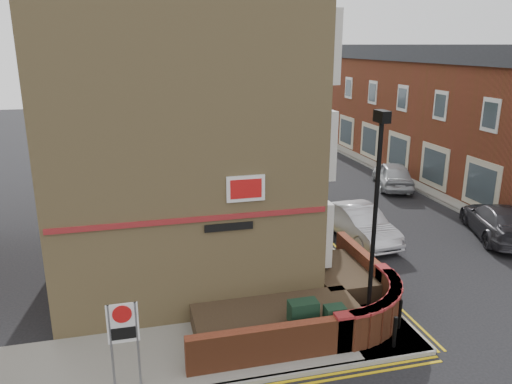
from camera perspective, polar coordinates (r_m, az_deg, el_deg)
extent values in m
plane|color=black|center=(13.65, 8.47, -19.54)|extent=(120.00, 120.00, 0.00)
cube|color=gray|center=(14.09, -8.00, -17.93)|extent=(13.00, 3.00, 0.12)
cube|color=gray|center=(28.05, -0.18, 0.07)|extent=(2.00, 32.00, 0.12)
cube|color=gray|center=(30.05, 22.11, -0.05)|extent=(4.00, 40.00, 0.12)
cube|color=gray|center=(28.30, 1.79, 0.22)|extent=(0.15, 32.00, 0.12)
cube|color=gray|center=(28.93, 18.90, -0.32)|extent=(0.15, 40.00, 0.12)
cube|color=gold|center=(28.38, 2.27, 0.15)|extent=(0.28, 32.00, 0.01)
cube|color=tan|center=(18.32, -9.46, 8.85)|extent=(8.00, 10.00, 11.00)
cube|color=maroon|center=(13.97, -7.18, -3.17)|extent=(7.80, 0.06, 0.15)
cube|color=white|center=(13.95, -1.17, 0.39)|extent=(1.10, 0.05, 0.75)
cube|color=black|center=(14.20, -3.12, -4.01)|extent=(1.40, 0.04, 0.22)
cylinder|color=black|center=(13.74, 13.30, -4.72)|extent=(0.12, 0.12, 6.00)
cylinder|color=black|center=(14.86, 12.63, -14.12)|extent=(0.20, 0.20, 0.80)
cube|color=black|center=(12.96, 14.22, 8.38)|extent=(0.25, 0.50, 0.30)
cube|color=#15301E|center=(14.16, 5.38, -14.46)|extent=(0.80, 0.45, 1.20)
cube|color=#15301E|center=(14.21, 8.93, -14.73)|extent=(0.55, 0.40, 1.10)
cylinder|color=black|center=(14.41, 15.57, -15.16)|extent=(0.11, 0.11, 0.90)
cylinder|color=black|center=(15.28, 16.09, -13.27)|extent=(0.11, 0.11, 0.90)
cylinder|color=slate|center=(12.61, -16.19, -16.72)|extent=(0.06, 0.06, 2.20)
cylinder|color=slate|center=(12.58, -13.35, -16.55)|extent=(0.06, 0.06, 2.20)
cube|color=white|center=(12.28, -14.98, -14.29)|extent=(0.72, 0.04, 1.00)
cylinder|color=red|center=(12.13, -15.07, -13.34)|extent=(0.44, 0.02, 0.44)
cube|color=brown|center=(33.41, 20.86, 7.71)|extent=(5.00, 30.00, 7.00)
cube|color=#282B30|center=(33.11, 21.58, 14.55)|extent=(5.40, 30.40, 1.00)
cube|color=beige|center=(51.92, 7.50, 11.40)|extent=(5.00, 12.00, 7.00)
cube|color=#282B30|center=(51.73, 7.67, 15.81)|extent=(5.40, 12.40, 1.00)
cylinder|color=#382B1E|center=(25.59, 0.91, 3.87)|extent=(0.24, 0.24, 4.55)
sphere|color=#244B19|center=(25.15, 0.93, 9.66)|extent=(3.64, 3.64, 3.64)
sphere|color=#244B19|center=(25.08, 1.99, 7.68)|extent=(2.60, 2.60, 2.60)
sphere|color=#244B19|center=(25.51, 0.03, 8.73)|extent=(2.86, 2.86, 2.86)
cylinder|color=#382B1E|center=(33.19, -2.71, 7.20)|extent=(0.24, 0.24, 5.04)
sphere|color=#244B19|center=(32.85, -2.78, 12.17)|extent=(4.03, 4.03, 4.03)
sphere|color=#244B19|center=(32.72, -1.95, 10.51)|extent=(2.88, 2.88, 2.88)
sphere|color=#244B19|center=(33.23, -3.42, 11.33)|extent=(3.17, 3.17, 3.17)
cylinder|color=#382B1E|center=(41.00, -4.98, 8.74)|extent=(0.24, 0.24, 4.76)
sphere|color=#244B19|center=(40.72, -5.07, 12.54)|extent=(3.81, 3.81, 3.81)
sphere|color=#244B19|center=(40.56, -4.40, 11.28)|extent=(2.72, 2.72, 2.72)
sphere|color=#244B19|center=(41.11, -5.57, 11.89)|extent=(2.99, 2.99, 2.99)
cylinder|color=black|center=(36.32, -3.02, 6.53)|extent=(0.10, 0.10, 3.20)
imported|color=black|center=(36.02, -3.07, 9.83)|extent=(0.20, 0.16, 1.00)
imported|color=#BBBCC4|center=(21.54, 11.71, -3.54)|extent=(1.97, 4.60, 1.47)
imported|color=maroon|center=(34.05, -0.07, 4.15)|extent=(4.11, 5.62, 1.42)
imported|color=#2E2D32|center=(23.77, 25.99, -3.01)|extent=(3.64, 5.45, 1.47)
imported|color=#ABAEB3|center=(29.91, 15.35, 1.92)|extent=(3.12, 4.83, 1.53)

